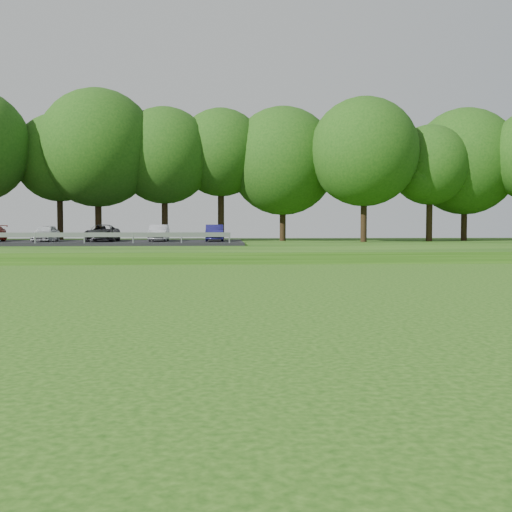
{
  "coord_description": "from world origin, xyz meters",
  "views": [
    {
      "loc": [
        -13.8,
        -13.42,
        2.13
      ],
      "look_at": [
        -12.84,
        2.42,
        1.3
      ],
      "focal_mm": 45.0,
      "sensor_mm": 36.0,
      "label": 1
    }
  ],
  "objects": [
    {
      "name": "walking_path",
      "position": [
        0.0,
        20.0,
        0.02
      ],
      "size": [
        130.0,
        1.6,
        0.04
      ],
      "primitive_type": "cube",
      "color": "gray",
      "rests_on": "ground"
    },
    {
      "name": "berm",
      "position": [
        0.0,
        34.0,
        0.3
      ],
      "size": [
        130.0,
        30.0,
        0.6
      ],
      "primitive_type": "cube",
      "color": "#18400C",
      "rests_on": "ground"
    },
    {
      "name": "treeline",
      "position": [
        0.0,
        38.0,
        8.1
      ],
      "size": [
        104.0,
        7.0,
        15.0
      ],
      "primitive_type": null,
      "color": "#18430F",
      "rests_on": "berm"
    },
    {
      "name": "parking_lot",
      "position": [
        -24.15,
        32.82,
        1.06
      ],
      "size": [
        24.0,
        9.0,
        1.38
      ],
      "color": "black",
      "rests_on": "berm"
    }
  ]
}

